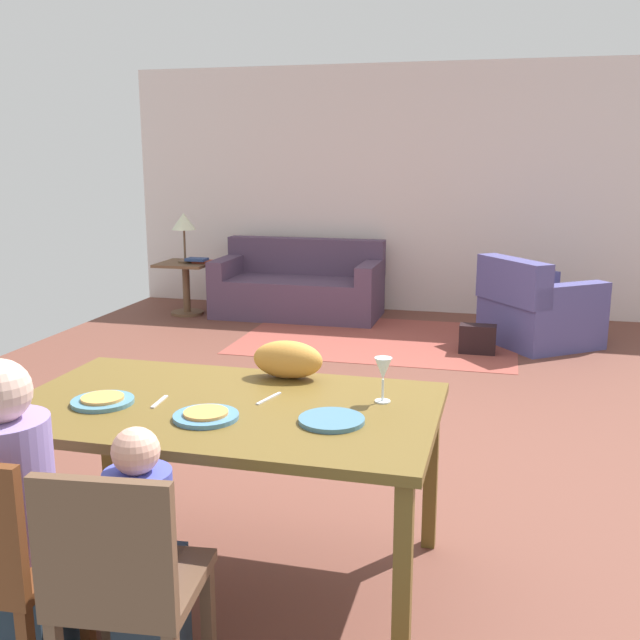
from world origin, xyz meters
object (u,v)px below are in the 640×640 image
object	(u,v)px
book_lower	(204,262)
cat	(288,359)
person_man	(19,527)
plate_near_child	(206,416)
person_child	(146,568)
dining_table	(224,420)
book_upper	(197,259)
plate_near_man	(103,401)
table_lamp	(184,223)
side_table	(186,281)
dining_chair_child	(122,580)
armchair	(536,311)
plate_near_woman	(332,420)
wine_glass	(383,371)
couch	(299,288)
handbag	(477,339)

from	to	relation	value
book_lower	cat	bearing A→B (deg)	-62.60
person_man	cat	world-z (taller)	person_man
plate_near_child	person_man	world-z (taller)	person_man
person_child	book_lower	bearing A→B (deg)	111.16
dining_table	book_upper	bearing A→B (deg)	114.77
plate_near_man	table_lamp	size ratio (longest dim) A/B	0.46
table_lamp	cat	bearing A→B (deg)	-60.35
person_child	plate_near_man	bearing A→B (deg)	129.23
side_table	dining_chair_child	bearing A→B (deg)	-67.38
plate_near_child	armchair	world-z (taller)	armchair
dining_chair_child	book_upper	distance (m)	6.05
plate_near_woman	book_upper	bearing A→B (deg)	118.77
person_child	cat	world-z (taller)	cat
plate_near_woman	wine_glass	world-z (taller)	wine_glass
plate_near_woman	table_lamp	bearing A→B (deg)	119.96
plate_near_child	book_lower	size ratio (longest dim) A/B	1.14
couch	handbag	bearing A→B (deg)	-30.28
dining_chair_child	side_table	world-z (taller)	dining_chair_child
plate_near_woman	dining_chair_child	distance (m)	0.94
dining_table	person_child	size ratio (longest dim) A/B	1.86
plate_near_child	dining_chair_child	size ratio (longest dim) A/B	0.29
plate_near_child	handbag	bearing A→B (deg)	78.11
dining_table	dining_chair_child	size ratio (longest dim) A/B	1.97
side_table	handbag	size ratio (longest dim) A/B	1.81
wine_glass	side_table	distance (m)	5.51
wine_glass	armchair	size ratio (longest dim) A/B	0.15
plate_near_child	book_upper	bearing A→B (deg)	113.97
person_child	table_lamp	size ratio (longest dim) A/B	1.71
armchair	handbag	world-z (taller)	armchair
dining_chair_child	person_child	distance (m)	0.18
book_upper	person_child	bearing A→B (deg)	-68.09
person_man	person_child	bearing A→B (deg)	-0.64
plate_near_woman	book_upper	distance (m)	5.55
plate_near_woman	couch	world-z (taller)	couch
armchair	table_lamp	distance (m)	3.80
wine_glass	book_lower	bearing A→B (deg)	120.73
person_child	dining_chair_child	bearing A→B (deg)	-86.04
wine_glass	book_upper	distance (m)	5.39
wine_glass	dining_chair_child	world-z (taller)	wine_glass
dining_table	cat	xyz separation A→B (m)	(0.15, 0.40, 0.15)
side_table	book_upper	world-z (taller)	book_upper
side_table	handbag	bearing A→B (deg)	-15.68
book_lower	armchair	bearing A→B (deg)	-7.29
table_lamp	book_upper	bearing A→B (deg)	-10.91
plate_near_child	book_upper	distance (m)	5.42
plate_near_woman	side_table	world-z (taller)	plate_near_woman
couch	person_child	bearing A→B (deg)	-78.95
side_table	plate_near_woman	bearing A→B (deg)	-60.04
person_child	book_lower	distance (m)	5.90
dining_table	plate_near_man	xyz separation A→B (m)	(-0.47, -0.12, 0.08)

